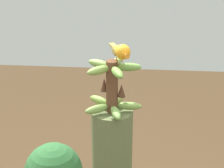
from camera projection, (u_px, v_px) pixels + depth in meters
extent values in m
cylinder|color=brown|center=(112.00, 87.00, 1.75)|extent=(0.05, 0.05, 0.24)
ellipsoid|color=olive|center=(119.00, 99.00, 1.85)|extent=(0.07, 0.12, 0.04)
ellipsoid|color=olive|center=(100.00, 100.00, 1.83)|extent=(0.12, 0.10, 0.04)
ellipsoid|color=olive|center=(97.00, 109.00, 1.74)|extent=(0.12, 0.10, 0.04)
ellipsoid|color=#739D48|center=(116.00, 113.00, 1.71)|extent=(0.07, 0.12, 0.04)
ellipsoid|color=olive|center=(129.00, 106.00, 1.77)|extent=(0.12, 0.04, 0.04)
ellipsoid|color=olive|center=(99.00, 70.00, 1.67)|extent=(0.11, 0.10, 0.04)
ellipsoid|color=olive|center=(117.00, 73.00, 1.65)|extent=(0.08, 0.12, 0.04)
ellipsoid|color=#709D45|center=(128.00, 67.00, 1.71)|extent=(0.12, 0.05, 0.04)
ellipsoid|color=olive|center=(117.00, 62.00, 1.77)|extent=(0.06, 0.12, 0.04)
ellipsoid|color=olive|center=(99.00, 64.00, 1.75)|extent=(0.12, 0.09, 0.04)
cone|color=#4C2D1E|center=(122.00, 90.00, 1.75)|extent=(0.04, 0.04, 0.06)
cone|color=#4C2D1E|center=(104.00, 85.00, 1.77)|extent=(0.04, 0.04, 0.06)
cylinder|color=#C68933|center=(116.00, 60.00, 1.68)|extent=(0.00, 0.00, 0.02)
cylinder|color=#C68933|center=(123.00, 59.00, 1.68)|extent=(0.01, 0.00, 0.02)
ellipsoid|color=orange|center=(120.00, 52.00, 1.67)|extent=(0.08, 0.11, 0.05)
ellipsoid|color=olive|center=(114.00, 52.00, 1.67)|extent=(0.04, 0.08, 0.03)
ellipsoid|color=olive|center=(124.00, 51.00, 1.68)|extent=(0.04, 0.08, 0.03)
cube|color=olive|center=(114.00, 46.00, 1.74)|extent=(0.05, 0.07, 0.01)
sphere|color=orange|center=(123.00, 52.00, 1.62)|extent=(0.06, 0.06, 0.06)
sphere|color=black|center=(129.00, 51.00, 1.62)|extent=(0.01, 0.01, 0.01)
cone|color=orange|center=(126.00, 55.00, 1.58)|extent=(0.03, 0.04, 0.02)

